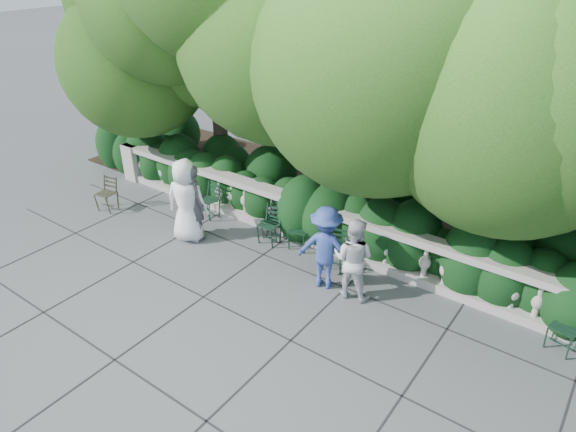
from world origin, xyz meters
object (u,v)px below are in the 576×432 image
Objects in this scene: chair_b at (266,246)px; person_casual_man at (353,259)px; chair_c at (297,251)px; person_businessman at (186,201)px; person_older_blue at (326,248)px; chair_e at (331,272)px; person_woman_grey at (195,202)px; chair_a at (205,219)px; chair_d at (270,240)px; chair_f at (554,353)px; chair_weathered at (105,212)px.

chair_b is 0.53× the size of person_casual_man.
chair_c is 0.45× the size of person_businessman.
chair_c is 1.96m from person_casual_man.
person_businessman reaches higher than chair_b.
chair_e is at bearing -93.95° from person_older_blue.
person_woman_grey is at bearing -15.58° from person_older_blue.
chair_c is 0.53× the size of person_casual_man.
person_businessman is at bearing 79.73° from person_woman_grey.
person_woman_grey is at bearing -51.60° from chair_a.
chair_d is 1.83m from person_woman_grey.
person_woman_grey reaches higher than chair_d.
chair_f is 0.50× the size of person_older_blue.
chair_a is 1.00× the size of chair_c.
person_businessman reaches higher than chair_e.
chair_e is 0.95m from person_older_blue.
chair_f is 0.48× the size of person_woman_grey.
chair_b is at bearing -32.17° from person_older_blue.
chair_a is 1.00× the size of chair_d.
chair_a is 2.52m from chair_weathered.
chair_d is at bearing -127.88° from person_woman_grey.
chair_e and chair_f have the same top height.
chair_e is at bearing 3.04° from chair_a.
person_older_blue is at bearing -89.43° from chair_e.
person_businessman reaches higher than chair_a.
person_older_blue is (1.11, -0.66, 0.83)m from chair_c.
chair_a is 1.00× the size of chair_b.
chair_b is 1.68m from chair_e.
person_woman_grey is 1.09× the size of person_casual_man.
chair_weathered is 2.86m from person_woman_grey.
person_woman_grey reaches higher than person_older_blue.
person_casual_man reaches higher than chair_f.
chair_a is 1.86m from chair_d.
chair_b is at bearing 166.37° from chair_e.
chair_c is 5.12m from chair_f.
person_woman_grey is 1.04× the size of person_older_blue.
chair_f is at bearing 179.30° from person_casual_man.
person_woman_grey is (-2.14, -0.79, 0.87)m from chair_c.
chair_f is (7.71, 0.04, 0.00)m from chair_a.
chair_c is at bearing -3.30° from chair_d.
chair_b and chair_c have the same top height.
chair_f is 10.01m from chair_weathered.
person_casual_man is at bearing -155.71° from person_woman_grey.
chair_c and chair_weathered have the same top height.
chair_b is at bearing -175.27° from person_businessman.
person_woman_grey reaches higher than chair_f.
chair_a and chair_b have the same top height.
person_woman_grey is at bearing -169.10° from chair_c.
person_older_blue is (1.79, -0.45, 0.83)m from chair_b.
chair_b is 0.45× the size of person_businessman.
chair_weathered is 0.45× the size of person_businessman.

